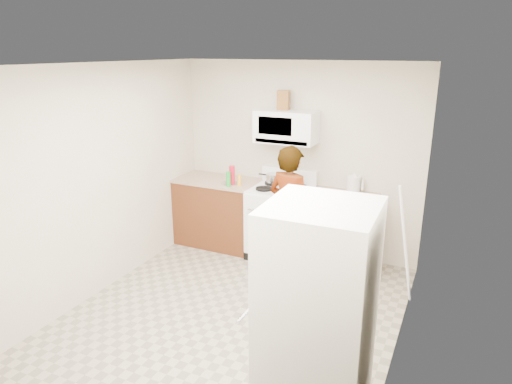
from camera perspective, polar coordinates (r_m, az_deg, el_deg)
The scene contains 20 objects.
floor at distance 4.93m, azimuth -2.53°, elevation -14.76°, with size 3.60×3.60×0.00m, color gray.
back_wall at distance 5.98m, azimuth 5.27°, elevation 4.05°, with size 3.20×0.02×2.50m, color beige.
right_wall at distance 3.95m, azimuth 18.17°, elevation -3.85°, with size 0.02×3.60×2.50m, color beige.
cabinet_left at distance 6.37m, azimuth -4.71°, elevation -2.61°, with size 1.12×0.62×0.90m, color #5A2A15.
counter_left at distance 6.22m, azimuth -4.81°, elevation 1.44°, with size 1.14×0.64×0.04m, color tan.
cabinet_right at distance 5.76m, azimuth 10.41°, elevation -5.06°, with size 0.80×0.62×0.90m, color #5A2A15.
counter_right at distance 5.60m, azimuth 10.66°, elevation -0.64°, with size 0.82×0.64×0.04m, color tan.
gas_range at distance 5.96m, azimuth 3.14°, elevation -3.63°, with size 0.76×0.65×1.13m.
microwave at distance 5.76m, azimuth 3.83°, elevation 8.14°, with size 0.76×0.38×0.40m, color white.
person at distance 5.33m, azimuth 4.25°, elevation -2.63°, with size 0.59×0.38×1.61m, color tan.
fridge at distance 3.24m, azimuth 7.62°, elevation -15.93°, with size 0.70×0.70×1.70m, color beige.
kettle at distance 5.76m, azimuth 12.13°, elevation 0.98°, with size 0.16×0.16×0.20m, color silver.
jug at distance 5.78m, azimuth 3.46°, elevation 11.39°, with size 0.14×0.14×0.24m, color brown.
saucepan at distance 5.99m, azimuth 2.21°, elevation 1.73°, with size 0.19×0.19×0.11m, color #B3B3B7.
tray at distance 5.66m, azimuth 3.57°, elevation 0.23°, with size 0.25×0.16×0.05m, color silver.
bottle_spray at distance 5.93m, azimuth -3.02°, elevation 2.09°, with size 0.07×0.07×0.25m, color red.
bottle_hot_sauce at distance 5.90m, azimuth -2.10°, elevation 1.51°, with size 0.05×0.05×0.15m, color #F9A51B.
bottle_green_cap at distance 5.86m, azimuth -3.47°, elevation 1.61°, with size 0.06×0.06×0.19m, color #1A922D.
pot_lid at distance 6.00m, azimuth -3.32°, elevation 1.09°, with size 0.23×0.23×0.01m, color silver.
broom at distance 5.04m, azimuth 18.14°, elevation -6.33°, with size 0.03×0.03×1.34m, color white.
Camera 1 is at (1.95, -3.69, 2.63)m, focal length 32.00 mm.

